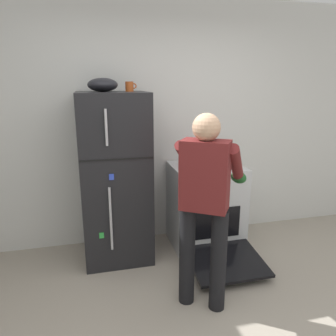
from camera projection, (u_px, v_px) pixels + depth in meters
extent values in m
cube|color=silver|center=(156.00, 124.00, 3.64)|extent=(6.00, 0.10, 2.70)
cube|color=black|center=(115.00, 178.00, 3.29)|extent=(0.68, 0.68, 1.72)
cube|color=black|center=(117.00, 159.00, 2.89)|extent=(0.67, 0.01, 0.01)
cylinder|color=#B7B7BC|center=(111.00, 219.00, 3.00)|extent=(0.02, 0.02, 0.63)
cylinder|color=#B7B7BC|center=(106.00, 128.00, 2.78)|extent=(0.02, 0.02, 0.32)
cube|color=blue|center=(111.00, 177.00, 2.92)|extent=(0.04, 0.01, 0.06)
cube|color=green|center=(102.00, 235.00, 3.04)|extent=(0.04, 0.01, 0.06)
cube|color=silver|center=(205.00, 205.00, 3.62)|extent=(0.76, 0.64, 0.93)
cube|color=black|center=(216.00, 223.00, 3.33)|extent=(0.53, 0.01, 0.33)
cylinder|color=black|center=(195.00, 170.00, 3.32)|extent=(0.17, 0.17, 0.01)
cylinder|color=black|center=(227.00, 168.00, 3.40)|extent=(0.17, 0.17, 0.01)
cylinder|color=black|center=(187.00, 163.00, 3.59)|extent=(0.17, 0.17, 0.01)
cylinder|color=black|center=(217.00, 161.00, 3.68)|extent=(0.17, 0.17, 0.01)
cylinder|color=silver|center=(193.00, 181.00, 3.14)|extent=(0.04, 0.03, 0.04)
cylinder|color=silver|center=(210.00, 180.00, 3.18)|extent=(0.04, 0.03, 0.04)
cylinder|color=silver|center=(227.00, 179.00, 3.22)|extent=(0.04, 0.03, 0.04)
cylinder|color=silver|center=(242.00, 178.00, 3.26)|extent=(0.04, 0.03, 0.04)
cube|color=black|center=(226.00, 261.00, 3.13)|extent=(0.72, 0.59, 0.10)
cylinder|color=black|center=(187.00, 255.00, 2.64)|extent=(0.13, 0.13, 0.86)
cylinder|color=black|center=(218.00, 261.00, 2.55)|extent=(0.13, 0.13, 0.86)
cube|color=maroon|center=(205.00, 176.00, 2.41)|extent=(0.41, 0.36, 0.54)
sphere|color=tan|center=(206.00, 127.00, 2.32)|extent=(0.21, 0.21, 0.21)
sphere|color=#303030|center=(206.00, 132.00, 2.33)|extent=(0.15, 0.15, 0.15)
cylinder|color=maroon|center=(188.00, 160.00, 2.67)|extent=(0.35, 0.47, 0.41)
cylinder|color=maroon|center=(236.00, 164.00, 2.54)|extent=(0.35, 0.47, 0.41)
ellipsoid|color=#1E5123|center=(194.00, 173.00, 2.91)|extent=(0.12, 0.18, 0.10)
ellipsoid|color=#1E5123|center=(239.00, 177.00, 2.79)|extent=(0.12, 0.18, 0.10)
cylinder|color=red|center=(194.00, 161.00, 3.40)|extent=(0.22, 0.22, 0.13)
cube|color=black|center=(182.00, 158.00, 3.35)|extent=(0.05, 0.03, 0.02)
cube|color=black|center=(207.00, 157.00, 3.42)|extent=(0.05, 0.03, 0.02)
cylinder|color=#B24C1E|center=(129.00, 86.00, 3.14)|extent=(0.08, 0.08, 0.10)
torus|color=#B24C1E|center=(134.00, 86.00, 3.15)|extent=(0.06, 0.01, 0.06)
cylinder|color=brown|center=(225.00, 153.00, 3.73)|extent=(0.05, 0.05, 0.16)
ellipsoid|color=black|center=(103.00, 85.00, 3.03)|extent=(0.29, 0.29, 0.13)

